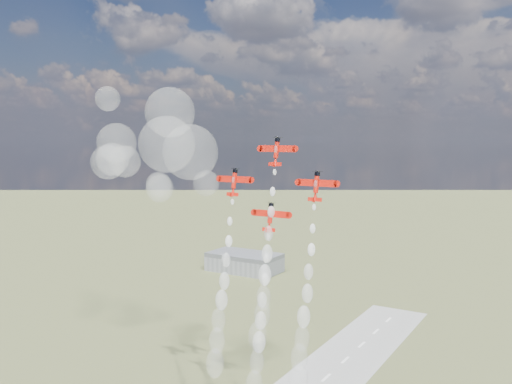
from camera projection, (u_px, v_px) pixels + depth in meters
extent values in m
cube|color=gray|center=(244.00, 264.00, 384.42)|extent=(50.00, 28.00, 10.00)
cube|color=#595B60|center=(244.00, 255.00, 383.79)|extent=(50.00, 28.00, 3.00)
cylinder|color=red|center=(277.00, 149.00, 160.51)|extent=(1.38, 2.31, 5.29)
cylinder|color=black|center=(277.00, 140.00, 160.69)|extent=(1.57, 1.73, 1.26)
cube|color=red|center=(277.00, 149.00, 160.83)|extent=(12.01, 0.58, 1.97)
cube|color=white|center=(268.00, 149.00, 162.59)|extent=(4.72, 0.13, 0.54)
cube|color=white|center=(287.00, 149.00, 159.26)|extent=(4.72, 0.13, 0.54)
cube|color=red|center=(275.00, 164.00, 160.10)|extent=(4.33, 0.32, 1.09)
cube|color=red|center=(274.00, 164.00, 159.45)|extent=(0.14, 1.88, 1.57)
ellipsoid|color=silver|center=(276.00, 149.00, 160.04)|extent=(1.08, 1.41, 2.58)
cone|color=red|center=(275.00, 162.00, 160.23)|extent=(1.38, 1.83, 2.77)
cylinder|color=red|center=(234.00, 180.00, 167.01)|extent=(1.38, 2.31, 5.29)
cylinder|color=black|center=(235.00, 171.00, 167.19)|extent=(1.57, 1.73, 1.26)
cube|color=red|center=(235.00, 179.00, 167.32)|extent=(12.01, 0.58, 1.97)
cube|color=white|center=(226.00, 179.00, 169.09)|extent=(4.72, 0.13, 0.54)
cube|color=white|center=(244.00, 180.00, 165.76)|extent=(4.72, 0.13, 0.54)
cube|color=red|center=(233.00, 194.00, 166.59)|extent=(4.33, 0.32, 1.09)
cube|color=red|center=(231.00, 195.00, 165.95)|extent=(0.14, 1.88, 1.57)
ellipsoid|color=silver|center=(233.00, 180.00, 166.54)|extent=(1.08, 1.41, 2.58)
cone|color=red|center=(233.00, 192.00, 166.73)|extent=(1.38, 1.83, 2.77)
cylinder|color=red|center=(316.00, 184.00, 152.75)|extent=(1.38, 2.31, 5.29)
cylinder|color=black|center=(317.00, 174.00, 152.93)|extent=(1.57, 1.73, 1.26)
cube|color=red|center=(317.00, 183.00, 153.07)|extent=(12.01, 0.58, 1.97)
cube|color=white|center=(307.00, 183.00, 154.83)|extent=(4.72, 0.13, 0.54)
cube|color=white|center=(328.00, 184.00, 151.50)|extent=(4.72, 0.13, 0.54)
cube|color=red|center=(315.00, 199.00, 152.34)|extent=(4.33, 0.32, 1.09)
cube|color=red|center=(314.00, 200.00, 151.69)|extent=(0.14, 1.88, 1.57)
ellipsoid|color=silver|center=(316.00, 184.00, 152.28)|extent=(1.08, 1.41, 2.58)
cone|color=red|center=(315.00, 197.00, 152.47)|extent=(1.38, 1.83, 2.77)
cylinder|color=red|center=(270.00, 215.00, 159.25)|extent=(1.38, 2.31, 5.29)
cylinder|color=black|center=(271.00, 205.00, 159.43)|extent=(1.57, 1.73, 1.26)
cube|color=red|center=(271.00, 214.00, 159.56)|extent=(12.01, 0.58, 1.97)
cube|color=white|center=(262.00, 213.00, 161.33)|extent=(4.72, 0.13, 0.54)
cube|color=white|center=(281.00, 215.00, 158.00)|extent=(4.72, 0.13, 0.54)
cube|color=red|center=(269.00, 230.00, 158.83)|extent=(4.33, 0.32, 1.09)
cube|color=red|center=(267.00, 230.00, 158.19)|extent=(0.14, 1.88, 1.57)
ellipsoid|color=silver|center=(269.00, 215.00, 158.78)|extent=(1.08, 1.41, 2.58)
cone|color=red|center=(269.00, 227.00, 158.97)|extent=(1.38, 1.83, 2.77)
sphere|color=white|center=(275.00, 172.00, 160.21)|extent=(1.05, 1.05, 1.05)
sphere|color=white|center=(273.00, 192.00, 159.70)|extent=(1.56, 1.56, 1.56)
sphere|color=white|center=(271.00, 212.00, 159.07)|extent=(2.08, 2.08, 2.08)
sphere|color=white|center=(269.00, 233.00, 158.79)|extent=(2.59, 2.59, 2.59)
sphere|color=white|center=(267.00, 254.00, 158.69)|extent=(3.10, 3.10, 3.10)
sphere|color=white|center=(265.00, 275.00, 157.81)|extent=(3.61, 3.61, 3.61)
sphere|color=white|center=(264.00, 297.00, 157.30)|extent=(4.12, 4.12, 4.12)
sphere|color=white|center=(262.00, 314.00, 157.62)|extent=(4.63, 4.63, 4.63)
sphere|color=white|center=(258.00, 336.00, 157.46)|extent=(5.14, 5.14, 5.14)
sphere|color=white|center=(232.00, 202.00, 166.58)|extent=(1.05, 1.05, 1.05)
sphere|color=white|center=(230.00, 221.00, 166.12)|extent=(1.56, 1.56, 1.56)
sphere|color=white|center=(229.00, 241.00, 165.73)|extent=(2.08, 2.08, 2.08)
sphere|color=white|center=(226.00, 260.00, 165.61)|extent=(2.59, 2.59, 2.59)
sphere|color=white|center=(224.00, 281.00, 164.57)|extent=(3.10, 3.10, 3.10)
sphere|color=white|center=(222.00, 300.00, 164.21)|extent=(3.61, 3.61, 3.61)
sphere|color=white|center=(218.00, 320.00, 164.34)|extent=(4.12, 4.12, 4.12)
sphere|color=white|center=(217.00, 341.00, 163.59)|extent=(4.63, 4.63, 4.63)
sphere|color=white|center=(215.00, 363.00, 163.41)|extent=(5.14, 5.14, 5.14)
sphere|color=white|center=(314.00, 207.00, 152.40)|extent=(1.05, 1.05, 1.05)
sphere|color=white|center=(313.00, 229.00, 151.74)|extent=(1.56, 1.56, 1.56)
sphere|color=white|center=(311.00, 250.00, 151.58)|extent=(2.08, 2.08, 2.08)
sphere|color=white|center=(309.00, 272.00, 150.75)|extent=(2.59, 2.59, 2.59)
sphere|color=white|center=(307.00, 293.00, 150.89)|extent=(3.10, 3.10, 3.10)
sphere|color=white|center=(304.00, 317.00, 150.48)|extent=(3.61, 3.61, 3.61)
sphere|color=white|center=(302.00, 339.00, 149.76)|extent=(4.12, 4.12, 4.12)
sphere|color=white|center=(299.00, 358.00, 150.11)|extent=(4.63, 4.63, 4.63)
sphere|color=white|center=(298.00, 379.00, 149.82)|extent=(5.14, 5.14, 5.14)
sphere|color=white|center=(268.00, 237.00, 158.78)|extent=(1.05, 1.05, 1.05)
sphere|color=white|center=(266.00, 258.00, 158.61)|extent=(1.56, 1.56, 1.56)
sphere|color=white|center=(265.00, 279.00, 158.13)|extent=(2.08, 2.08, 2.08)
sphere|color=white|center=(262.00, 300.00, 157.30)|extent=(2.59, 2.59, 2.59)
sphere|color=white|center=(261.00, 321.00, 156.80)|extent=(3.10, 3.10, 3.10)
sphere|color=white|center=(259.00, 342.00, 156.53)|extent=(3.61, 3.61, 3.61)
sphere|color=white|center=(257.00, 362.00, 156.80)|extent=(4.12, 4.12, 4.12)
sphere|color=white|center=(254.00, 384.00, 155.69)|extent=(4.63, 4.63, 4.63)
sphere|color=white|center=(190.00, 152.00, 208.52)|extent=(21.54, 21.54, 21.54)
sphere|color=white|center=(206.00, 183.00, 217.71)|extent=(10.52, 10.52, 10.52)
sphere|color=white|center=(125.00, 162.00, 225.31)|extent=(13.12, 13.12, 13.12)
sphere|color=white|center=(113.00, 159.00, 225.12)|extent=(13.56, 13.56, 13.56)
sphere|color=white|center=(117.00, 143.00, 235.82)|extent=(17.23, 17.23, 17.23)
sphere|color=white|center=(108.00, 99.00, 228.96)|extent=(10.50, 10.50, 10.50)
sphere|color=white|center=(167.00, 144.00, 198.66)|extent=(20.90, 20.90, 20.90)
sphere|color=white|center=(170.00, 112.00, 213.86)|extent=(19.79, 19.79, 19.79)
sphere|color=white|center=(108.00, 162.00, 212.91)|extent=(13.52, 13.52, 13.52)
sphere|color=white|center=(160.00, 189.00, 208.80)|extent=(10.66, 10.66, 10.66)
sphere|color=white|center=(159.00, 185.00, 231.41)|extent=(10.79, 10.79, 10.79)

